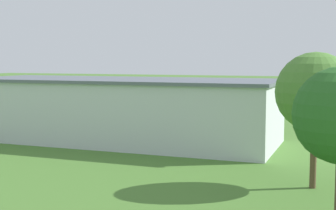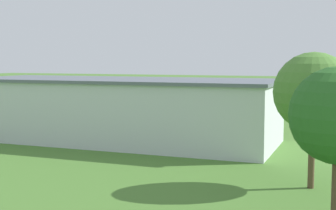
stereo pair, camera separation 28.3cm
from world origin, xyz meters
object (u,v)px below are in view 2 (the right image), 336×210
at_px(car_white, 35,116).
at_px(car_black, 5,114).
at_px(windsock, 159,84).
at_px(tree_by_windsock, 313,92).
at_px(biplane, 180,98).
at_px(person_near_hangar_door, 72,112).
at_px(hangar, 119,110).
at_px(person_walking_on_apron, 269,124).

height_order(car_white, car_black, car_black).
bearing_deg(windsock, tree_by_windsock, 124.07).
distance_m(tree_by_windsock, windsock, 55.37).
xyz_separation_m(biplane, person_near_hangar_door, (16.28, 7.59, -2.26)).
height_order(hangar, biplane, hangar).
xyz_separation_m(biplane, windsock, (6.40, -6.61, 1.93)).
relative_size(biplane, car_black, 1.74).
height_order(person_walking_on_apron, tree_by_windsock, tree_by_windsock).
height_order(car_white, person_near_hangar_door, person_near_hangar_door).
height_order(hangar, car_black, hangar).
xyz_separation_m(car_black, person_walking_on_apron, (-40.51, -4.68, -0.13)).
relative_size(hangar, windsock, 6.45).
height_order(biplane, person_near_hangar_door, biplane).
relative_size(hangar, tree_by_windsock, 3.67).
xyz_separation_m(hangar, tree_by_windsock, (-22.83, 13.58, 3.46)).
bearing_deg(person_walking_on_apron, car_white, 7.62).
bearing_deg(car_black, car_white, -179.78).
xyz_separation_m(hangar, car_white, (20.02, -10.79, -2.78)).
height_order(car_black, windsock, windsock).
distance_m(biplane, car_black, 28.22).
height_order(hangar, person_near_hangar_door, hangar).
relative_size(tree_by_windsock, windsock, 1.76).
distance_m(car_black, person_walking_on_apron, 40.78).
xyz_separation_m(biplane, person_walking_on_apron, (-16.62, 10.19, -2.35)).
relative_size(car_white, tree_by_windsock, 0.43).
bearing_deg(tree_by_windsock, windsock, -55.93).
bearing_deg(person_near_hangar_door, biplane, -155.01).
bearing_deg(biplane, hangar, 93.94).
bearing_deg(car_black, person_walking_on_apron, -173.40).
distance_m(car_black, windsock, 28.00).
bearing_deg(person_near_hangar_door, person_walking_on_apron, 175.47).
bearing_deg(tree_by_windsock, person_near_hangar_door, -37.75).
bearing_deg(person_near_hangar_door, car_white, 74.79).
distance_m(biplane, car_white, 23.64).
distance_m(hangar, car_white, 22.91).
bearing_deg(windsock, person_walking_on_apron, 143.89).
height_order(biplane, car_white, biplane).
bearing_deg(windsock, hangar, 104.21).
relative_size(hangar, car_black, 8.59).
distance_m(hangar, person_near_hangar_door, 25.68).
height_order(car_white, person_walking_on_apron, car_white).
xyz_separation_m(biplane, tree_by_windsock, (-24.59, 39.23, 4.00)).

